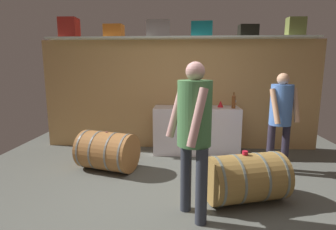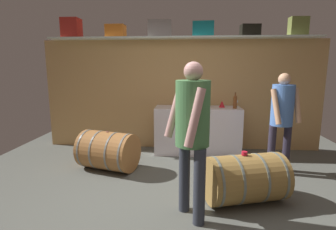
{
  "view_description": "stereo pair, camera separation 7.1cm",
  "coord_description": "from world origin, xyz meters",
  "px_view_note": "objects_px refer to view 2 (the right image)",
  "views": [
    {
      "loc": [
        0.07,
        -2.89,
        1.61
      ],
      "look_at": [
        -0.14,
        0.74,
        0.94
      ],
      "focal_mm": 28.35,
      "sensor_mm": 36.0,
      "label": 1
    },
    {
      "loc": [
        0.14,
        -2.89,
        1.61
      ],
      "look_at": [
        -0.14,
        0.74,
        0.94
      ],
      "focal_mm": 28.35,
      "sensor_mm": 36.0,
      "label": 2
    }
  ],
  "objects_px": {
    "red_funnel": "(222,104)",
    "visitor_tasting": "(192,125)",
    "tasting_cup": "(244,153)",
    "winemaker_pouring": "(282,113)",
    "toolcase_red": "(72,28)",
    "toolcase_olive": "(298,26)",
    "wine_bottle_dark": "(196,99)",
    "toolcase_black": "(250,30)",
    "wine_bottle_green": "(205,100)",
    "wine_glass": "(236,102)",
    "wine_barrel_far": "(108,151)",
    "toolcase_orange": "(116,31)",
    "work_cabinet": "(197,130)",
    "wine_bottle_amber": "(235,101)",
    "toolcase_teal": "(203,29)",
    "toolcase_grey": "(160,29)",
    "wine_barrel_near": "(245,178)"
  },
  "relations": [
    {
      "from": "tasting_cup",
      "to": "winemaker_pouring",
      "type": "distance_m",
      "value": 1.26
    },
    {
      "from": "toolcase_teal",
      "to": "winemaker_pouring",
      "type": "xyz_separation_m",
      "value": [
        1.14,
        -1.03,
        -1.34
      ]
    },
    {
      "from": "wine_bottle_green",
      "to": "wine_glass",
      "type": "height_order",
      "value": "wine_bottle_green"
    },
    {
      "from": "toolcase_red",
      "to": "wine_barrel_near",
      "type": "xyz_separation_m",
      "value": [
        2.9,
        -2.01,
        -2.03
      ]
    },
    {
      "from": "toolcase_red",
      "to": "wine_bottle_green",
      "type": "distance_m",
      "value": 2.85
    },
    {
      "from": "toolcase_olive",
      "to": "work_cabinet",
      "type": "height_order",
      "value": "toolcase_olive"
    },
    {
      "from": "wine_bottle_green",
      "to": "toolcase_grey",
      "type": "bearing_deg",
      "value": 176.16
    },
    {
      "from": "wine_bottle_dark",
      "to": "wine_glass",
      "type": "distance_m",
      "value": 0.76
    },
    {
      "from": "toolcase_black",
      "to": "wine_bottle_green",
      "type": "distance_m",
      "value": 1.47
    },
    {
      "from": "toolcase_orange",
      "to": "tasting_cup",
      "type": "height_order",
      "value": "toolcase_orange"
    },
    {
      "from": "toolcase_red",
      "to": "toolcase_olive",
      "type": "height_order",
      "value": "toolcase_red"
    },
    {
      "from": "toolcase_black",
      "to": "toolcase_olive",
      "type": "bearing_deg",
      "value": -3.94
    },
    {
      "from": "wine_barrel_near",
      "to": "wine_barrel_far",
      "type": "bearing_deg",
      "value": 139.34
    },
    {
      "from": "red_funnel",
      "to": "visitor_tasting",
      "type": "relative_size",
      "value": 0.07
    },
    {
      "from": "toolcase_teal",
      "to": "wine_bottle_green",
      "type": "bearing_deg",
      "value": -40.06
    },
    {
      "from": "toolcase_black",
      "to": "winemaker_pouring",
      "type": "distance_m",
      "value": 1.7
    },
    {
      "from": "red_funnel",
      "to": "toolcase_orange",
      "type": "bearing_deg",
      "value": 175.34
    },
    {
      "from": "toolcase_teal",
      "to": "wine_barrel_near",
      "type": "bearing_deg",
      "value": -73.51
    },
    {
      "from": "toolcase_black",
      "to": "tasting_cup",
      "type": "relative_size",
      "value": 5.02
    },
    {
      "from": "toolcase_teal",
      "to": "wine_barrel_far",
      "type": "relative_size",
      "value": 0.38
    },
    {
      "from": "wine_bottle_green",
      "to": "visitor_tasting",
      "type": "height_order",
      "value": "visitor_tasting"
    },
    {
      "from": "toolcase_olive",
      "to": "wine_bottle_green",
      "type": "bearing_deg",
      "value": -179.89
    },
    {
      "from": "wine_bottle_dark",
      "to": "toolcase_teal",
      "type": "bearing_deg",
      "value": 56.8
    },
    {
      "from": "toolcase_grey",
      "to": "toolcase_olive",
      "type": "distance_m",
      "value": 2.46
    },
    {
      "from": "wine_bottle_amber",
      "to": "wine_bottle_green",
      "type": "distance_m",
      "value": 0.57
    },
    {
      "from": "wine_barrel_far",
      "to": "toolcase_olive",
      "type": "bearing_deg",
      "value": 36.71
    },
    {
      "from": "toolcase_teal",
      "to": "toolcase_black",
      "type": "xyz_separation_m",
      "value": [
        0.83,
        0.0,
        -0.03
      ]
    },
    {
      "from": "wine_bottle_dark",
      "to": "tasting_cup",
      "type": "distance_m",
      "value": 1.94
    },
    {
      "from": "wine_bottle_green",
      "to": "wine_glass",
      "type": "distance_m",
      "value": 0.57
    },
    {
      "from": "winemaker_pouring",
      "to": "toolcase_black",
      "type": "bearing_deg",
      "value": -93.78
    },
    {
      "from": "wine_bottle_dark",
      "to": "wine_bottle_green",
      "type": "bearing_deg",
      "value": 35.5
    },
    {
      "from": "toolcase_olive",
      "to": "toolcase_red",
      "type": "bearing_deg",
      "value": 178.06
    },
    {
      "from": "wine_bottle_dark",
      "to": "wine_barrel_far",
      "type": "relative_size",
      "value": 0.31
    },
    {
      "from": "wine_barrel_far",
      "to": "wine_bottle_amber",
      "type": "bearing_deg",
      "value": 39.18
    },
    {
      "from": "toolcase_red",
      "to": "toolcase_grey",
      "type": "relative_size",
      "value": 0.85
    },
    {
      "from": "wine_barrel_far",
      "to": "tasting_cup",
      "type": "bearing_deg",
      "value": -7.54
    },
    {
      "from": "wine_glass",
      "to": "red_funnel",
      "type": "relative_size",
      "value": 1.18
    },
    {
      "from": "work_cabinet",
      "to": "wine_bottle_green",
      "type": "xyz_separation_m",
      "value": [
        0.13,
        0.13,
        0.56
      ]
    },
    {
      "from": "wine_bottle_amber",
      "to": "red_funnel",
      "type": "height_order",
      "value": "wine_bottle_amber"
    },
    {
      "from": "toolcase_black",
      "to": "wine_barrel_near",
      "type": "relative_size",
      "value": 0.32
    },
    {
      "from": "toolcase_black",
      "to": "toolcase_olive",
      "type": "height_order",
      "value": "toolcase_olive"
    },
    {
      "from": "visitor_tasting",
      "to": "wine_barrel_far",
      "type": "bearing_deg",
      "value": 14.15
    },
    {
      "from": "toolcase_grey",
      "to": "wine_glass",
      "type": "xyz_separation_m",
      "value": [
        1.42,
        -0.09,
        -1.32
      ]
    },
    {
      "from": "toolcase_black",
      "to": "tasting_cup",
      "type": "distance_m",
      "value": 2.62
    },
    {
      "from": "wine_bottle_amber",
      "to": "wine_bottle_dark",
      "type": "height_order",
      "value": "wine_bottle_dark"
    },
    {
      "from": "toolcase_red",
      "to": "toolcase_grey",
      "type": "bearing_deg",
      "value": -0.65
    },
    {
      "from": "toolcase_orange",
      "to": "toolcase_grey",
      "type": "xyz_separation_m",
      "value": [
        0.82,
        0.0,
        0.03
      ]
    },
    {
      "from": "toolcase_teal",
      "to": "toolcase_orange",
      "type": "bearing_deg",
      "value": -175.74
    },
    {
      "from": "toolcase_red",
      "to": "winemaker_pouring",
      "type": "height_order",
      "value": "toolcase_red"
    },
    {
      "from": "work_cabinet",
      "to": "wine_bottle_amber",
      "type": "bearing_deg",
      "value": -8.66
    }
  ]
}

